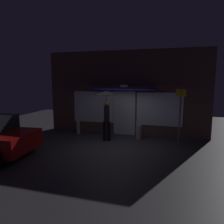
% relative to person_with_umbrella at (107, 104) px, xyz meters
% --- Properties ---
extents(ground_plane, '(18.00, 18.00, 0.00)m').
position_rel_person_with_umbrella_xyz_m(ground_plane, '(0.50, -0.85, -1.66)').
color(ground_plane, '#38353A').
extents(building_facade, '(8.10, 1.00, 4.17)m').
position_rel_person_with_umbrella_xyz_m(building_facade, '(0.51, 1.49, 0.40)').
color(building_facade, brown).
rests_on(building_facade, ground).
extents(person_with_umbrella, '(1.04, 1.04, 2.25)m').
position_rel_person_with_umbrella_xyz_m(person_with_umbrella, '(0.00, 0.00, 0.00)').
color(person_with_umbrella, black).
rests_on(person_with_umbrella, ground).
extents(street_sign_post, '(0.40, 0.07, 2.47)m').
position_rel_person_with_umbrella_xyz_m(street_sign_post, '(3.12, 0.17, -0.26)').
color(street_sign_post, '#595B60').
rests_on(street_sign_post, ground).
extents(sidewalk_bollard, '(0.28, 0.28, 0.68)m').
position_rel_person_with_umbrella_xyz_m(sidewalk_bollard, '(1.36, 0.67, -1.32)').
color(sidewalk_bollard, '#9E998E').
rests_on(sidewalk_bollard, ground).
extents(sidewalk_bollard_2, '(0.20, 0.20, 0.66)m').
position_rel_person_with_umbrella_xyz_m(sidewalk_bollard_2, '(-1.78, 0.79, -1.33)').
color(sidewalk_bollard_2, '#9E998E').
rests_on(sidewalk_bollard_2, ground).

